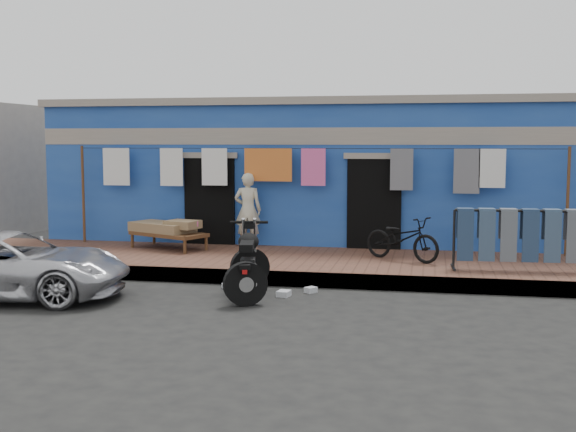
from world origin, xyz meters
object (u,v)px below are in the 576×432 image
Objects in this scene: seated_person at (248,210)px; charpoy at (169,235)px; bicycle at (402,233)px; jeans_rack at (518,238)px; car at (7,264)px; motorcycle at (248,260)px.

seated_person is 1.70m from charpoy.
jeans_rack is at bearing -76.18° from bicycle.
car is 2.02× the size of charpoy.
seated_person reaches higher than car.
bicycle is (5.97, 3.31, 0.21)m from car.
charpoy is at bearing 114.87° from bicycle.
seated_person is 5.48m from jeans_rack.
seated_person reaches higher than charpoy.
seated_person is 0.84× the size of motorcycle.
car is 6.83m from bicycle.
motorcycle is (0.90, -3.51, -0.45)m from seated_person.
seated_person is at bearing 102.57° from bicycle.
car is at bearing -161.32° from jeans_rack.
jeans_rack reaches higher than charpoy.
bicycle is 2.08m from jeans_rack.
jeans_rack reaches higher than motorcycle.
motorcycle is at bearing 167.53° from bicycle.
bicycle reaches higher than car.
seated_person reaches higher than bicycle.
motorcycle is (-2.32, -2.42, -0.18)m from bicycle.
bicycle is 4.79m from charpoy.
bicycle is at bearing -6.41° from charpoy.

